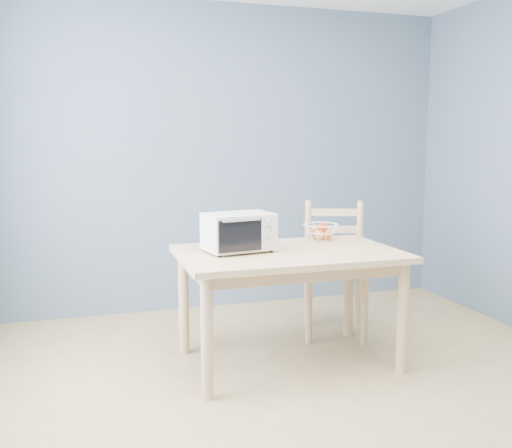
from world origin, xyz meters
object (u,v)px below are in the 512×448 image
object	(u,v)px
dining_chair	(335,270)
toaster_oven	(236,232)
fruit_basket	(321,232)
dining_table	(289,266)

from	to	relation	value
dining_chair	toaster_oven	bearing A→B (deg)	-134.94
toaster_oven	fruit_basket	distance (m)	0.73
fruit_basket	dining_chair	world-z (taller)	dining_chair
dining_table	fruit_basket	size ratio (longest dim) A/B	5.22
fruit_basket	dining_chair	bearing A→B (deg)	39.92
fruit_basket	toaster_oven	bearing A→B (deg)	-160.55
toaster_oven	dining_chair	size ratio (longest dim) A/B	0.46
toaster_oven	fruit_basket	bearing A→B (deg)	9.75
toaster_oven	dining_chair	bearing A→B (deg)	14.94
toaster_oven	fruit_basket	size ratio (longest dim) A/B	1.71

